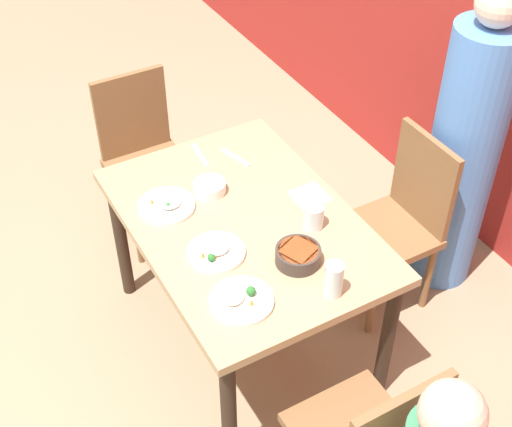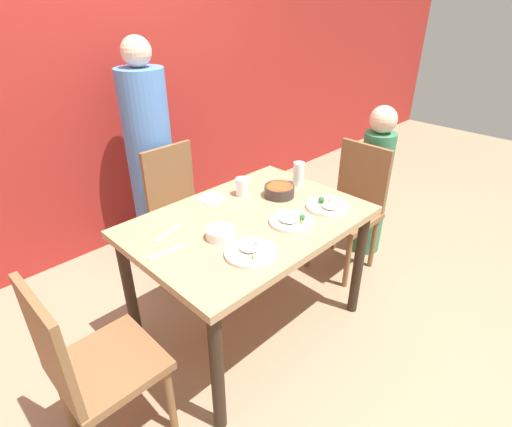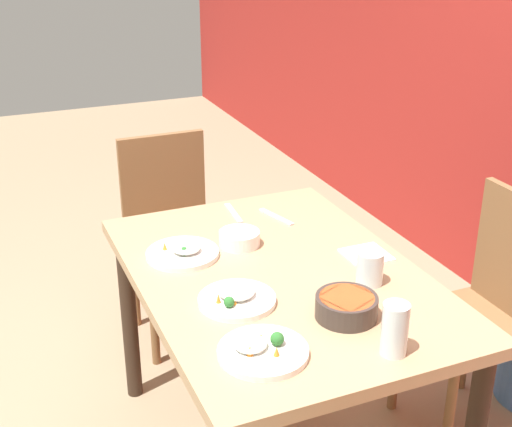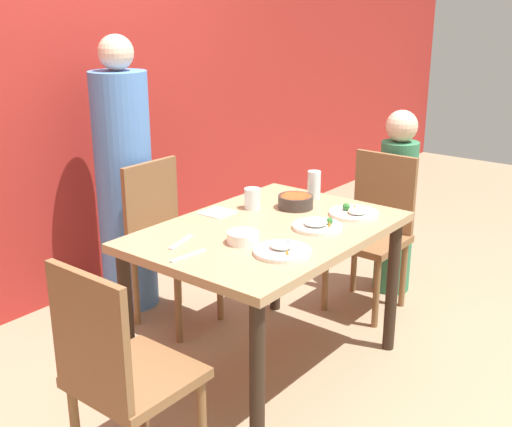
{
  "view_description": "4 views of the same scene",
  "coord_description": "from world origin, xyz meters",
  "views": [
    {
      "loc": [
        1.91,
        -1.02,
        2.68
      ],
      "look_at": [
        0.09,
        0.01,
        0.85
      ],
      "focal_mm": 50.0,
      "sensor_mm": 36.0,
      "label": 1
    },
    {
      "loc": [
        -1.26,
        -1.31,
        1.78
      ],
      "look_at": [
        0.05,
        0.0,
        0.75
      ],
      "focal_mm": 28.0,
      "sensor_mm": 36.0,
      "label": 2
    },
    {
      "loc": [
        1.79,
        -0.83,
        1.81
      ],
      "look_at": [
        0.05,
        -0.1,
        0.99
      ],
      "focal_mm": 50.0,
      "sensor_mm": 36.0,
      "label": 3
    },
    {
      "loc": [
        -2.2,
        -1.66,
        1.72
      ],
      "look_at": [
        -0.08,
        0.01,
        0.83
      ],
      "focal_mm": 45.0,
      "sensor_mm": 36.0,
      "label": 4
    }
  ],
  "objects": [
    {
      "name": "wall_back",
      "position": [
        0.0,
        1.48,
        1.35
      ],
      "size": [
        10.0,
        0.06,
        2.7
      ],
      "color": "#A82823",
      "rests_on": "ground_plane"
    },
    {
      "name": "spoon_steel",
      "position": [
        -0.49,
        0.04,
        0.75
      ],
      "size": [
        0.18,
        0.04,
        0.01
      ],
      "color": "silver",
      "rests_on": "dining_table"
    },
    {
      "name": "ground_plane",
      "position": [
        0.0,
        0.0,
        0.0
      ],
      "size": [
        10.0,
        10.0,
        0.0
      ],
      "primitive_type": "plane",
      "color": "#998466"
    },
    {
      "name": "plate_noodles",
      "position": [
        0.39,
        -0.22,
        0.76
      ],
      "size": [
        0.24,
        0.24,
        0.05
      ],
      "color": "white",
      "rests_on": "dining_table"
    },
    {
      "name": "fork_steel",
      "position": [
        -0.39,
        0.17,
        0.75
      ],
      "size": [
        0.18,
        0.07,
        0.01
      ],
      "color": "silver",
      "rests_on": "dining_table"
    },
    {
      "name": "dining_table",
      "position": [
        0.0,
        0.0,
        0.65
      ],
      "size": [
        1.23,
        0.86,
        0.74
      ],
      "color": "tan",
      "rests_on": "ground_plane"
    },
    {
      "name": "chair_empty_left",
      "position": [
        -0.95,
        -0.07,
        0.48
      ],
      "size": [
        0.4,
        0.4,
        0.9
      ],
      "rotation": [
        0.0,
        0.0,
        1.57
      ],
      "color": "brown",
      "rests_on": "ground_plane"
    },
    {
      "name": "glass_water_tall",
      "position": [
        0.51,
        0.09,
        0.82
      ],
      "size": [
        0.07,
        0.07,
        0.14
      ],
      "color": "silver",
      "rests_on": "dining_table"
    },
    {
      "name": "person_child",
      "position": [
        1.23,
        -0.04,
        0.54
      ],
      "size": [
        0.22,
        0.22,
        1.13
      ],
      "color": "#387F56",
      "rests_on": "ground_plane"
    },
    {
      "name": "chair_adult_spot",
      "position": [
        0.09,
        0.77,
        0.48
      ],
      "size": [
        0.4,
        0.4,
        0.9
      ],
      "color": "brown",
      "rests_on": "ground_plane"
    },
    {
      "name": "person_adult",
      "position": [
        0.09,
        1.1,
        0.72
      ],
      "size": [
        0.32,
        0.32,
        1.56
      ],
      "color": "#5184D1",
      "rests_on": "ground_plane"
    },
    {
      "name": "bowl_rice_small",
      "position": [
        -0.23,
        -0.04,
        0.77
      ],
      "size": [
        0.14,
        0.14,
        0.05
      ],
      "color": "white",
      "rests_on": "dining_table"
    },
    {
      "name": "bowl_curry",
      "position": [
        0.31,
        0.07,
        0.78
      ],
      "size": [
        0.18,
        0.18,
        0.06
      ],
      "color": "#3D332D",
      "rests_on": "dining_table"
    },
    {
      "name": "napkin_folded",
      "position": [
        0.01,
        0.32,
        0.75
      ],
      "size": [
        0.14,
        0.14,
        0.01
      ],
      "color": "white",
      "rests_on": "dining_table"
    },
    {
      "name": "plate_rice_child",
      "position": [
        0.12,
        -0.19,
        0.76
      ],
      "size": [
        0.23,
        0.23,
        0.05
      ],
      "color": "white",
      "rests_on": "dining_table"
    },
    {
      "name": "plate_rice_adult",
      "position": [
        -0.22,
        -0.24,
        0.76
      ],
      "size": [
        0.24,
        0.24,
        0.05
      ],
      "color": "white",
      "rests_on": "dining_table"
    },
    {
      "name": "glass_water_short",
      "position": [
        0.17,
        0.23,
        0.8
      ],
      "size": [
        0.08,
        0.08,
        0.1
      ],
      "color": "silver",
      "rests_on": "dining_table"
    },
    {
      "name": "chair_child_spot",
      "position": [
        0.95,
        -0.04,
        0.48
      ],
      "size": [
        0.4,
        0.4,
        0.9
      ],
      "rotation": [
        0.0,
        0.0,
        -1.57
      ],
      "color": "brown",
      "rests_on": "ground_plane"
    }
  ]
}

